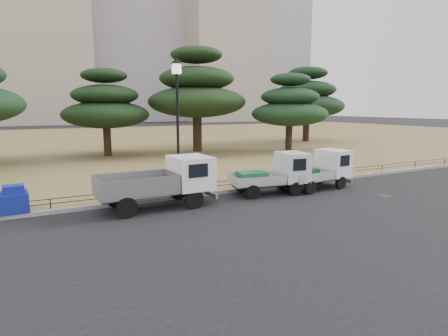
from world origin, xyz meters
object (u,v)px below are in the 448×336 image
truck_kei_rear (321,170)px  street_lamp (177,104)px  tarp_pile (6,202)px  truck_large (163,180)px  truck_kei_front (275,174)px

truck_kei_rear → street_lamp: street_lamp is taller
truck_kei_rear → tarp_pile: size_ratio=2.32×
truck_large → truck_kei_rear: truck_large is taller
truck_kei_rear → tarp_pile: 13.57m
truck_kei_front → street_lamp: (-4.18, 1.39, 3.17)m
truck_large → tarp_pile: (-5.50, 1.38, -0.54)m
truck_kei_front → truck_kei_rear: (2.64, -0.08, -0.01)m
truck_kei_front → tarp_pile: 10.94m
truck_kei_rear → truck_kei_front: bearing=172.8°
truck_large → street_lamp: (1.16, 1.30, 3.01)m
street_lamp → tarp_pile: street_lamp is taller
truck_kei_front → truck_kei_rear: bearing=7.3°
truck_kei_front → tarp_pile: truck_kei_front is taller
truck_kei_front → truck_kei_rear: truck_kei_front is taller
truck_large → street_lamp: bearing=46.8°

